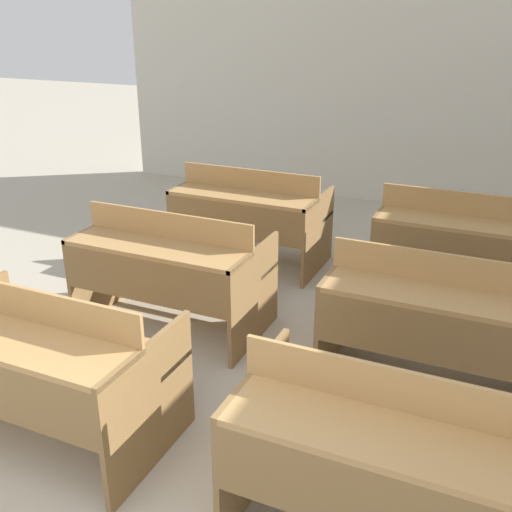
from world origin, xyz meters
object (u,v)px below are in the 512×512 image
bench_second_right (437,317)px  bench_third_left (250,213)px  bench_front_left (41,360)px  bench_third_right (462,242)px  bench_second_left (170,267)px  bench_front_right (392,454)px

bench_second_right → bench_third_left: bearing=144.2°
bench_front_left → bench_third_right: (1.74, 2.59, 0.00)m
bench_second_right → bench_third_right: size_ratio=1.00×
bench_second_left → bench_third_left: size_ratio=1.00×
bench_third_left → bench_front_right: bearing=-54.8°
bench_third_left → bench_third_right: size_ratio=1.00×
bench_second_right → bench_third_left: 2.19m
bench_second_right → bench_second_left: bearing=-179.7°
bench_front_right → bench_third_right: size_ratio=1.00×
bench_front_left → bench_second_right: (1.75, 1.29, 0.00)m
bench_front_right → bench_third_left: bearing=125.2°
bench_front_right → bench_second_right: 1.26m
bench_second_left → bench_third_right: 2.20m
bench_front_right → bench_front_left: bearing=-179.0°
bench_front_right → bench_third_left: same height
bench_front_left → bench_second_left: 1.28m
bench_front_right → bench_third_left: size_ratio=1.00×
bench_front_left → bench_third_right: bearing=56.1°
bench_third_right → bench_second_right: bearing=-89.6°
bench_front_left → bench_front_right: 1.76m
bench_third_right → bench_third_left: bearing=-179.2°
bench_third_left → bench_third_right: (1.76, 0.02, 0.00)m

